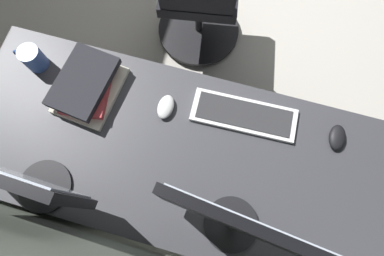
{
  "coord_description": "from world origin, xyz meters",
  "views": [
    {
      "loc": [
        -0.2,
        2.25,
        1.91
      ],
      "look_at": [
        -0.12,
        1.97,
        0.95
      ],
      "focal_mm": 28.84,
      "sensor_mm": 36.0,
      "label": 1
    }
  ],
  "objects_px": {
    "mouse_spare": "(166,107)",
    "coffee_mug": "(33,58)",
    "drawer_pedestal": "(103,152)",
    "book_stack_near": "(86,87)",
    "monitor_secondary": "(241,225)",
    "monitor_primary": "(6,177)",
    "mouse_main": "(337,137)",
    "keyboard_main": "(244,115)"
  },
  "relations": [
    {
      "from": "drawer_pedestal",
      "to": "monitor_secondary",
      "type": "distance_m",
      "value": 0.93
    },
    {
      "from": "drawer_pedestal",
      "to": "book_stack_near",
      "type": "height_order",
      "value": "book_stack_near"
    },
    {
      "from": "coffee_mug",
      "to": "mouse_main",
      "type": "bearing_deg",
      "value": -179.34
    },
    {
      "from": "coffee_mug",
      "to": "monitor_secondary",
      "type": "bearing_deg",
      "value": 156.48
    },
    {
      "from": "keyboard_main",
      "to": "book_stack_near",
      "type": "xyz_separation_m",
      "value": [
        0.64,
        0.06,
        0.03
      ]
    },
    {
      "from": "monitor_secondary",
      "to": "mouse_spare",
      "type": "height_order",
      "value": "monitor_secondary"
    },
    {
      "from": "drawer_pedestal",
      "to": "mouse_main",
      "type": "relative_size",
      "value": 6.68
    },
    {
      "from": "monitor_primary",
      "to": "monitor_secondary",
      "type": "height_order",
      "value": "monitor_primary"
    },
    {
      "from": "mouse_main",
      "to": "keyboard_main",
      "type": "bearing_deg",
      "value": 0.98
    },
    {
      "from": "mouse_main",
      "to": "mouse_spare",
      "type": "height_order",
      "value": "same"
    },
    {
      "from": "keyboard_main",
      "to": "mouse_main",
      "type": "bearing_deg",
      "value": -179.02
    },
    {
      "from": "monitor_primary",
      "to": "book_stack_near",
      "type": "bearing_deg",
      "value": -92.7
    },
    {
      "from": "monitor_secondary",
      "to": "coffee_mug",
      "type": "bearing_deg",
      "value": -23.52
    },
    {
      "from": "mouse_spare",
      "to": "monitor_secondary",
      "type": "bearing_deg",
      "value": 134.67
    },
    {
      "from": "monitor_primary",
      "to": "mouse_spare",
      "type": "relative_size",
      "value": 4.71
    },
    {
      "from": "keyboard_main",
      "to": "mouse_spare",
      "type": "distance_m",
      "value": 0.32
    },
    {
      "from": "mouse_spare",
      "to": "coffee_mug",
      "type": "bearing_deg",
      "value": -4.47
    },
    {
      "from": "monitor_secondary",
      "to": "keyboard_main",
      "type": "height_order",
      "value": "monitor_secondary"
    },
    {
      "from": "monitor_primary",
      "to": "keyboard_main",
      "type": "bearing_deg",
      "value": -144.2
    },
    {
      "from": "keyboard_main",
      "to": "book_stack_near",
      "type": "bearing_deg",
      "value": 5.76
    },
    {
      "from": "mouse_main",
      "to": "book_stack_near",
      "type": "xyz_separation_m",
      "value": [
        1.01,
        0.07,
        0.02
      ]
    },
    {
      "from": "mouse_main",
      "to": "book_stack_near",
      "type": "distance_m",
      "value": 1.01
    },
    {
      "from": "monitor_secondary",
      "to": "book_stack_near",
      "type": "height_order",
      "value": "monitor_secondary"
    },
    {
      "from": "drawer_pedestal",
      "to": "coffee_mug",
      "type": "bearing_deg",
      "value": -41.47
    },
    {
      "from": "coffee_mug",
      "to": "keyboard_main",
      "type": "bearing_deg",
      "value": -179.47
    },
    {
      "from": "mouse_spare",
      "to": "book_stack_near",
      "type": "relative_size",
      "value": 0.33
    },
    {
      "from": "drawer_pedestal",
      "to": "monitor_primary",
      "type": "xyz_separation_m",
      "value": [
        0.03,
        0.23,
        0.64
      ]
    },
    {
      "from": "mouse_spare",
      "to": "coffee_mug",
      "type": "xyz_separation_m",
      "value": [
        0.58,
        -0.05,
        0.03
      ]
    },
    {
      "from": "monitor_secondary",
      "to": "mouse_spare",
      "type": "xyz_separation_m",
      "value": [
        0.36,
        -0.37,
        -0.22
      ]
    },
    {
      "from": "book_stack_near",
      "to": "monitor_primary",
      "type": "bearing_deg",
      "value": 87.3
    },
    {
      "from": "monitor_primary",
      "to": "keyboard_main",
      "type": "distance_m",
      "value": 0.85
    },
    {
      "from": "drawer_pedestal",
      "to": "monitor_secondary",
      "type": "xyz_separation_m",
      "value": [
        -0.68,
        0.17,
        0.62
      ]
    },
    {
      "from": "drawer_pedestal",
      "to": "mouse_spare",
      "type": "bearing_deg",
      "value": -148.71
    },
    {
      "from": "book_stack_near",
      "to": "coffee_mug",
      "type": "relative_size",
      "value": 2.49
    },
    {
      "from": "drawer_pedestal",
      "to": "monitor_primary",
      "type": "height_order",
      "value": "monitor_primary"
    },
    {
      "from": "keyboard_main",
      "to": "mouse_main",
      "type": "distance_m",
      "value": 0.37
    },
    {
      "from": "monitor_secondary",
      "to": "mouse_main",
      "type": "distance_m",
      "value": 0.58
    },
    {
      "from": "mouse_spare",
      "to": "coffee_mug",
      "type": "distance_m",
      "value": 0.59
    },
    {
      "from": "mouse_main",
      "to": "coffee_mug",
      "type": "height_order",
      "value": "coffee_mug"
    },
    {
      "from": "mouse_spare",
      "to": "book_stack_near",
      "type": "height_order",
      "value": "book_stack_near"
    },
    {
      "from": "monitor_primary",
      "to": "mouse_main",
      "type": "bearing_deg",
      "value": -154.96
    },
    {
      "from": "monitor_secondary",
      "to": "keyboard_main",
      "type": "relative_size",
      "value": 1.2
    }
  ]
}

